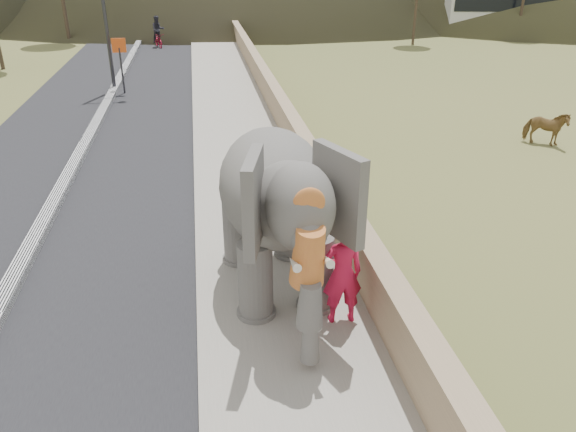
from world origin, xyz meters
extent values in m
plane|color=olive|center=(0.00, 0.00, 0.00)|extent=(160.00, 160.00, 0.00)
cube|color=black|center=(-5.00, 10.00, 0.01)|extent=(7.00, 120.00, 0.03)
cube|color=black|center=(-5.00, 10.00, 0.11)|extent=(0.35, 120.00, 0.22)
cube|color=#9E9687|center=(0.00, 10.00, 0.07)|extent=(3.00, 120.00, 0.15)
cube|color=tan|center=(1.65, 10.00, 0.55)|extent=(0.30, 120.00, 1.10)
cylinder|color=#2D2D33|center=(-4.50, 17.55, 1.00)|extent=(0.08, 0.08, 2.00)
cube|color=#E25115|center=(-4.50, 17.55, 2.10)|extent=(0.60, 0.05, 0.60)
imported|color=brown|center=(9.98, 7.96, 0.58)|extent=(1.48, 1.30, 1.16)
imported|color=silver|center=(20.50, 33.65, 0.72)|extent=(4.51, 2.65, 1.44)
cube|color=silver|center=(23.12, 32.95, 1.55)|extent=(11.28, 4.74, 3.10)
imported|color=red|center=(0.95, -0.64, 1.08)|extent=(0.68, 0.44, 1.85)
imported|color=maroon|center=(-3.59, 30.39, 0.43)|extent=(1.00, 1.74, 0.86)
imported|color=#222227|center=(-3.56, 30.39, 1.11)|extent=(0.98, 0.85, 1.71)
camera|label=1|loc=(-1.19, -8.35, 5.97)|focal=35.00mm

